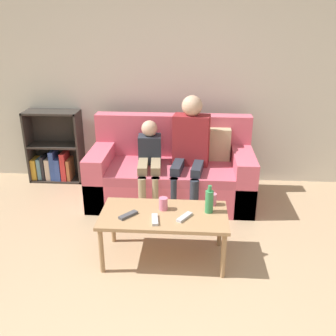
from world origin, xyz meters
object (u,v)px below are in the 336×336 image
object	(u,v)px
tv_remote_2	(155,220)
tv_remote_1	(184,217)
cup_near	(212,199)
person_child	(150,158)
coffee_table	(164,218)
couch	(172,174)
tv_remote_0	(128,215)
bottle	(209,201)
bookshelf	(55,154)
person_adult	(190,143)
cup_far	(163,204)

from	to	relation	value
tv_remote_2	tv_remote_1	bearing A→B (deg)	5.96
cup_near	tv_remote_2	size ratio (longest dim) A/B	0.60
person_child	coffee_table	bearing A→B (deg)	-81.82
couch	cup_near	size ratio (longest dim) A/B	16.93
tv_remote_0	bottle	size ratio (longest dim) A/B	0.67
tv_remote_2	bottle	size ratio (longest dim) A/B	0.73
tv_remote_0	tv_remote_2	world-z (taller)	same
bookshelf	tv_remote_1	size ratio (longest dim) A/B	5.27
couch	bottle	bearing A→B (deg)	-71.37
tv_remote_0	tv_remote_1	distance (m)	0.46
tv_remote_2	coffee_table	bearing A→B (deg)	55.09
couch	tv_remote_0	bearing A→B (deg)	-103.25
couch	bookshelf	size ratio (longest dim) A/B	2.00
person_adult	tv_remote_1	bearing A→B (deg)	-83.67
tv_remote_0	cup_near	bearing A→B (deg)	60.37
cup_near	tv_remote_1	distance (m)	0.34
person_adult	person_child	xyz separation A→B (m)	(-0.43, -0.05, -0.16)
bookshelf	cup_near	world-z (taller)	bookshelf
bookshelf	couch	bearing A→B (deg)	-16.86
coffee_table	bottle	bearing A→B (deg)	8.24
tv_remote_2	bottle	xyz separation A→B (m)	(0.43, 0.18, 0.09)
couch	tv_remote_0	size ratio (longest dim) A/B	11.09
couch	tv_remote_0	xyz separation A→B (m)	(-0.29, -1.22, 0.14)
person_adult	cup_far	xyz separation A→B (m)	(-0.21, -1.00, -0.21)
cup_near	person_adult	bearing A→B (deg)	103.08
person_child	cup_far	world-z (taller)	person_child
couch	coffee_table	xyz separation A→B (m)	(-0.00, -1.15, 0.09)
person_adult	tv_remote_0	xyz separation A→B (m)	(-0.48, -1.14, -0.25)
tv_remote_1	person_adult	bearing A→B (deg)	121.18
coffee_table	person_adult	world-z (taller)	person_adult
person_adult	tv_remote_1	world-z (taller)	person_adult
person_adult	tv_remote_2	distance (m)	1.25
coffee_table	bottle	distance (m)	0.40
couch	coffee_table	world-z (taller)	couch
bookshelf	cup_far	distance (m)	2.14
tv_remote_2	bottle	distance (m)	0.48
bottle	bookshelf	bearing A→B (deg)	140.25
couch	bookshelf	world-z (taller)	couch
coffee_table	person_child	bearing A→B (deg)	102.91
cup_far	bottle	world-z (taller)	bottle
tv_remote_1	bottle	distance (m)	0.25
coffee_table	tv_remote_2	size ratio (longest dim) A/B	6.02
cup_far	coffee_table	bearing A→B (deg)	-82.09
coffee_table	cup_far	size ratio (longest dim) A/B	9.80
cup_near	tv_remote_1	world-z (taller)	cup_near
person_child	cup_near	xyz separation A→B (m)	(0.64, -0.84, -0.04)
cup_near	bottle	world-z (taller)	bottle
coffee_table	cup_near	bearing A→B (deg)	24.70
tv_remote_1	bookshelf	bearing A→B (deg)	167.46
bottle	cup_far	bearing A→B (deg)	176.99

